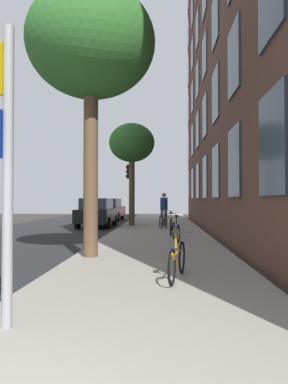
{
  "coord_description": "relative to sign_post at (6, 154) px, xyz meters",
  "views": [
    {
      "loc": [
        1.31,
        -1.34,
        1.58
      ],
      "look_at": [
        0.75,
        9.33,
        1.8
      ],
      "focal_mm": 32.99,
      "sensor_mm": 36.0,
      "label": 1
    }
  ],
  "objects": [
    {
      "name": "bicycle_1",
      "position": [
        2.26,
        8.54,
        -1.63
      ],
      "size": [
        0.42,
        1.66,
        0.91
      ],
      "color": "black",
      "rests_on": "sidewalk"
    },
    {
      "name": "bicycle_2",
      "position": [
        2.14,
        10.49,
        -1.6
      ],
      "size": [
        0.42,
        1.65,
        0.97
      ],
      "color": "black",
      "rests_on": "sidewalk"
    },
    {
      "name": "bicycle_0",
      "position": [
        2.06,
        2.54,
        -1.62
      ],
      "size": [
        0.52,
        1.66,
        0.92
      ],
      "color": "black",
      "rests_on": "sidewalk"
    },
    {
      "name": "ground_plane",
      "position": [
        -1.92,
        12.4,
        -2.1
      ],
      "size": [
        41.8,
        41.8,
        0.0
      ],
      "primitive_type": "plane",
      "color": "#332D28"
    },
    {
      "name": "car_0",
      "position": [
        -1.9,
        15.83,
        -1.26
      ],
      "size": [
        1.84,
        4.16,
        1.62
      ],
      "color": "black",
      "rests_on": "road_asphalt"
    },
    {
      "name": "pedestrian_0",
      "position": [
        1.87,
        15.4,
        -0.95
      ],
      "size": [
        0.48,
        0.48,
        1.81
      ],
      "color": "#4C4742",
      "rests_on": "sidewalk"
    },
    {
      "name": "traffic_light",
      "position": [
        -0.07,
        16.17,
        0.41
      ],
      "size": [
        0.43,
        0.24,
        3.49
      ],
      "color": "black",
      "rests_on": "sidewalk"
    },
    {
      "name": "sign_post",
      "position": [
        0.0,
        0.0,
        0.0
      ],
      "size": [
        0.16,
        0.6,
        3.45
      ],
      "color": "gray",
      "rests_on": "sidewalk"
    },
    {
      "name": "sidewalk",
      "position": [
        1.58,
        12.4,
        -2.04
      ],
      "size": [
        4.2,
        38.0,
        0.12
      ],
      "primitive_type": "cube",
      "color": "gray",
      "rests_on": "ground"
    },
    {
      "name": "building_facade",
      "position": [
        4.17,
        11.9,
        7.57
      ],
      "size": [
        0.56,
        27.0,
        19.3
      ],
      "color": "#513328",
      "rests_on": "ground"
    },
    {
      "name": "tree_near",
      "position": [
        -0.04,
        4.98,
        3.44
      ],
      "size": [
        3.3,
        3.3,
        6.89
      ],
      "color": "brown",
      "rests_on": "sidewalk"
    },
    {
      "name": "car_1",
      "position": [
        -2.17,
        21.94,
        -1.26
      ],
      "size": [
        2.01,
        4.44,
        1.62
      ],
      "color": "red",
      "rests_on": "road_asphalt"
    },
    {
      "name": "road_asphalt",
      "position": [
        -4.02,
        12.4,
        -2.1
      ],
      "size": [
        7.0,
        38.0,
        0.01
      ],
      "primitive_type": "cube",
      "color": "#232326",
      "rests_on": "ground"
    },
    {
      "name": "tree_far",
      "position": [
        0.06,
        15.81,
        2.59
      ],
      "size": [
        2.56,
        2.56,
        5.73
      ],
      "color": "brown",
      "rests_on": "sidewalk"
    },
    {
      "name": "bicycle_3",
      "position": [
        1.83,
        13.77,
        -1.59
      ],
      "size": [
        0.54,
        1.65,
        0.99
      ],
      "color": "black",
      "rests_on": "sidewalk"
    }
  ]
}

